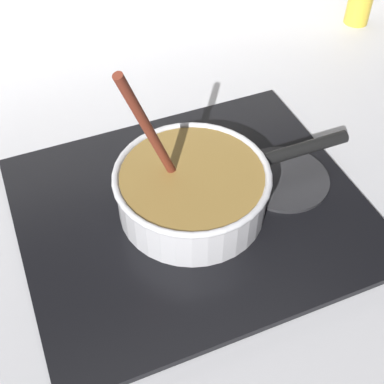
{
  "coord_description": "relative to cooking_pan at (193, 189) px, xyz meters",
  "views": [
    {
      "loc": [
        -0.26,
        -0.36,
        0.67
      ],
      "look_at": [
        -0.04,
        0.18,
        0.05
      ],
      "focal_mm": 49.4,
      "sensor_mm": 36.0,
      "label": 1
    }
  ],
  "objects": [
    {
      "name": "ground",
      "position": [
        0.04,
        -0.18,
        -0.08
      ],
      "size": [
        2.4,
        1.6,
        0.04
      ],
      "primitive_type": "cube",
      "color": "#B7B7BC"
    },
    {
      "name": "hob_plate",
      "position": [
        -0.0,
        -0.0,
        -0.05
      ],
      "size": [
        0.56,
        0.48,
        0.01
      ],
      "primitive_type": "cube",
      "color": "black",
      "rests_on": "ground"
    },
    {
      "name": "burner_ring",
      "position": [
        -0.0,
        -0.0,
        -0.04
      ],
      "size": [
        0.21,
        0.21,
        0.01
      ],
      "primitive_type": "torus",
      "color": "#592D0C",
      "rests_on": "hob_plate"
    },
    {
      "name": "spare_burner",
      "position": [
        0.17,
        -0.0,
        -0.04
      ],
      "size": [
        0.16,
        0.16,
        0.01
      ],
      "primitive_type": "cylinder",
      "color": "#262628",
      "rests_on": "hob_plate"
    },
    {
      "name": "cooking_pan",
      "position": [
        0.0,
        0.0,
        0.0
      ],
      "size": [
        0.41,
        0.25,
        0.3
      ],
      "color": "silver",
      "rests_on": "hob_plate"
    }
  ]
}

